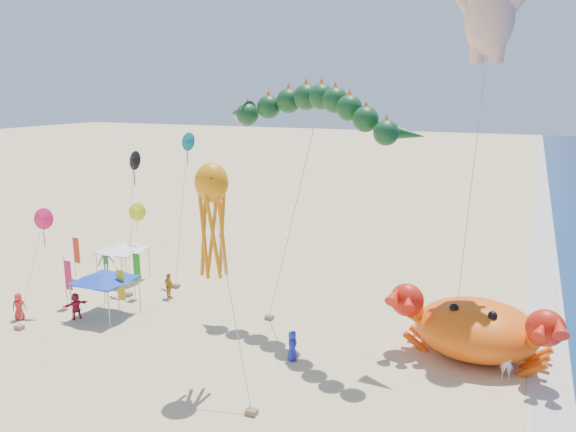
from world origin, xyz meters
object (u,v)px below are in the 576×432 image
(crab_inflatable, at_px, (476,328))
(cherub_kite, at_px, (491,5))
(canopy_blue, at_px, (105,277))
(canopy_white, at_px, (122,248))
(dragon_kite, at_px, (311,117))
(octopus_kite, at_px, (213,212))

(crab_inflatable, relative_size, cherub_kite, 0.42)
(crab_inflatable, bearing_deg, cherub_kite, 102.44)
(crab_inflatable, distance_m, canopy_blue, 21.34)
(canopy_blue, relative_size, canopy_white, 1.08)
(crab_inflatable, height_order, canopy_blue, crab_inflatable)
(crab_inflatable, xyz_separation_m, canopy_white, (-24.39, 2.42, 0.82))
(dragon_kite, relative_size, octopus_kite, 1.29)
(dragon_kite, xyz_separation_m, octopus_kite, (-1.90, -7.07, -3.88))
(cherub_kite, distance_m, octopus_kite, 17.53)
(octopus_kite, relative_size, canopy_blue, 3.09)
(cherub_kite, bearing_deg, canopy_blue, -162.03)
(dragon_kite, relative_size, canopy_blue, 3.99)
(crab_inflatable, distance_m, dragon_kite, 13.81)
(dragon_kite, height_order, canopy_blue, dragon_kite)
(crab_inflatable, relative_size, canopy_blue, 2.50)
(crab_inflatable, xyz_separation_m, cherub_kite, (-0.75, 3.41, 16.00))
(crab_inflatable, bearing_deg, canopy_blue, -171.40)
(crab_inflatable, height_order, dragon_kite, dragon_kite)
(dragon_kite, distance_m, cherub_kite, 10.65)
(octopus_kite, distance_m, canopy_blue, 12.27)
(octopus_kite, xyz_separation_m, canopy_blue, (-10.10, 4.03, -5.70))
(canopy_blue, bearing_deg, canopy_white, 120.53)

